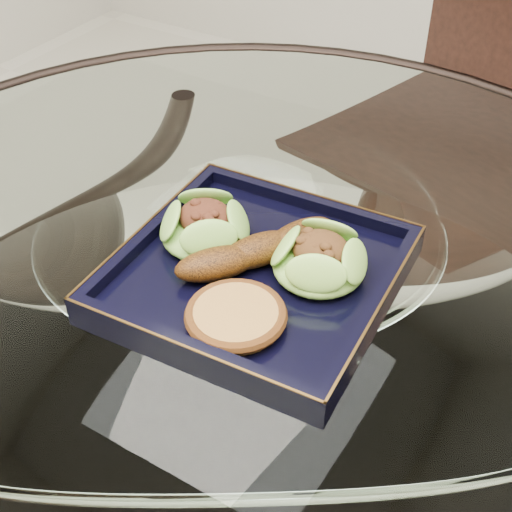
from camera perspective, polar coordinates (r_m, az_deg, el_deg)
The scene contains 7 objects.
dining_table at distance 0.89m, azimuth -1.07°, elevation -8.06°, with size 1.13×1.13×0.77m.
dining_chair at distance 1.30m, azimuth 15.89°, elevation 3.75°, with size 0.52×0.52×0.94m.
navy_plate at distance 0.73m, azimuth 0.00°, elevation -1.80°, with size 0.27×0.27×0.02m, color black.
lettuce_wrap_left at distance 0.76m, azimuth -4.12°, elevation 2.18°, with size 0.09×0.09×0.03m, color #539D2D.
lettuce_wrap_right at distance 0.72m, azimuth 5.07°, elevation -0.47°, with size 0.09×0.09×0.03m, color #66AB31.
roasted_plantain at distance 0.73m, azimuth 0.23°, elevation 0.48°, with size 0.17×0.04×0.03m, color #552C09.
crumb_patty at distance 0.67m, azimuth -1.62°, elevation -4.90°, with size 0.08×0.08×0.02m, color #A67F37.
Camera 1 is at (0.33, -0.50, 1.26)m, focal length 50.00 mm.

